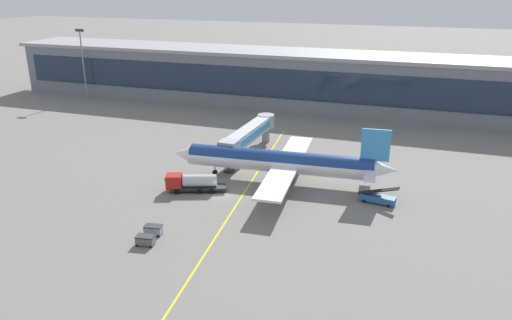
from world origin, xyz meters
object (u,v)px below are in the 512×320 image
at_px(main_airliner, 281,162).
at_px(fuel_tanker, 192,182).
at_px(baggage_cart_0, 145,240).
at_px(baggage_cart_1, 153,230).
at_px(belt_loader, 378,198).

height_order(main_airliner, fuel_tanker, main_airliner).
relative_size(main_airliner, baggage_cart_0, 15.12).
xyz_separation_m(fuel_tanker, baggage_cart_1, (1.49, -16.58, -0.96)).
relative_size(belt_loader, baggage_cart_1, 2.46).
bearing_deg(fuel_tanker, main_airliner, 35.29).
distance_m(fuel_tanker, belt_loader, 33.03).
bearing_deg(main_airliner, baggage_cart_0, -111.91).
height_order(fuel_tanker, baggage_cart_0, fuel_tanker).
height_order(belt_loader, baggage_cart_0, belt_loader).
xyz_separation_m(main_airliner, fuel_tanker, (-13.87, -9.82, -2.22)).
bearing_deg(main_airliner, fuel_tanker, -144.71).
xyz_separation_m(belt_loader, baggage_cart_0, (-30.53, -25.49, -0.21)).
xyz_separation_m(baggage_cart_0, baggage_cart_1, (-0.50, 3.16, 0.00)).
distance_m(main_airliner, baggage_cart_1, 29.33).
bearing_deg(baggage_cart_0, fuel_tanker, 95.74).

